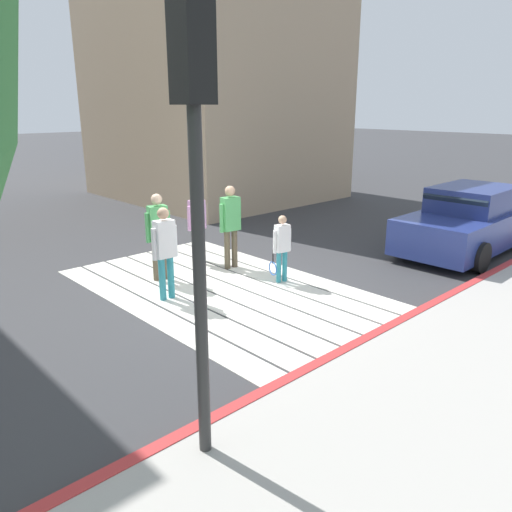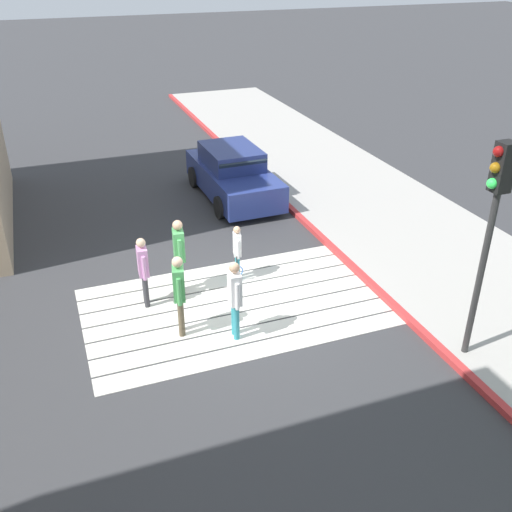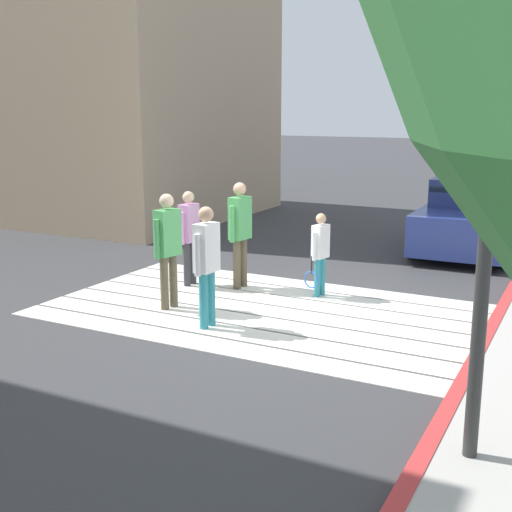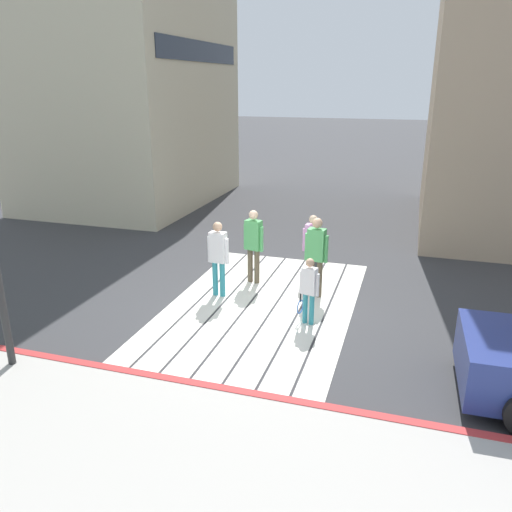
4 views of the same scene
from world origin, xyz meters
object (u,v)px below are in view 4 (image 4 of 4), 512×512
Objects in this scene: pedestrian_adult_lead at (253,241)px; pedestrian_child_with_racket at (309,287)px; pedestrian_adult_trailing at (316,252)px; pedestrian_adult_side at (218,254)px; pedestrian_teen_behind at (312,244)px.

pedestrian_child_with_racket is (-1.77, -1.68, -0.25)m from pedestrian_adult_lead.
pedestrian_adult_trailing is at bearing -103.92° from pedestrian_adult_lead.
pedestrian_adult_trailing is 1.32× the size of pedestrian_child_with_racket.
pedestrian_adult_lead is 2.45m from pedestrian_child_with_racket.
pedestrian_adult_side is at bearing 106.41° from pedestrian_adult_trailing.
pedestrian_adult_lead is at bearing -26.65° from pedestrian_adult_side.
pedestrian_child_with_racket is at bearing -136.54° from pedestrian_adult_lead.
pedestrian_adult_trailing is (-0.38, -1.54, 0.02)m from pedestrian_adult_lead.
pedestrian_adult_side is at bearing 153.35° from pedestrian_adult_lead.
pedestrian_adult_lead is 1.08× the size of pedestrian_teen_behind.
pedestrian_adult_side is 2.32m from pedestrian_child_with_racket.
pedestrian_adult_side is at bearing 70.07° from pedestrian_child_with_racket.
pedestrian_adult_lead is 0.98× the size of pedestrian_adult_trailing.
pedestrian_teen_behind is 2.28m from pedestrian_child_with_racket.
pedestrian_teen_behind is at bearing 9.68° from pedestrian_child_with_racket.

